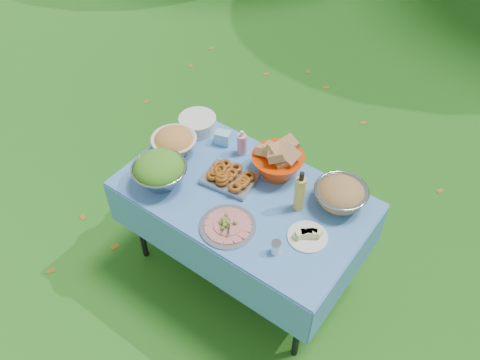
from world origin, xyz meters
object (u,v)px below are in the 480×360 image
at_px(picnic_table, 243,233).
at_px(pasta_bowl_steel, 341,194).
at_px(bread_bowl, 278,160).
at_px(charcuterie_platter, 228,223).
at_px(salad_bowl, 159,170).
at_px(oil_bottle, 300,191).
at_px(plate_stack, 198,123).

height_order(picnic_table, pasta_bowl_steel, pasta_bowl_steel).
relative_size(bread_bowl, charcuterie_platter, 1.00).
xyz_separation_m(salad_bowl, pasta_bowl_steel, (0.94, 0.49, -0.03)).
bearing_deg(charcuterie_platter, oil_bottle, 56.34).
distance_m(bread_bowl, oil_bottle, 0.30).
height_order(plate_stack, oil_bottle, oil_bottle).
height_order(picnic_table, salad_bowl, salad_bowl).
xyz_separation_m(salad_bowl, plate_stack, (-0.15, 0.52, -0.06)).
relative_size(plate_stack, charcuterie_platter, 0.78).
bearing_deg(pasta_bowl_steel, salad_bowl, -152.62).
xyz_separation_m(picnic_table, pasta_bowl_steel, (0.49, 0.26, 0.46)).
bearing_deg(salad_bowl, pasta_bowl_steel, 27.38).
height_order(plate_stack, bread_bowl, bread_bowl).
bearing_deg(bread_bowl, charcuterie_platter, -88.20).
bearing_deg(plate_stack, salad_bowl, -74.34).
relative_size(plate_stack, pasta_bowl_steel, 0.82).
bearing_deg(picnic_table, plate_stack, 153.51).
distance_m(pasta_bowl_steel, oil_bottle, 0.25).
height_order(picnic_table, oil_bottle, oil_bottle).
relative_size(picnic_table, oil_bottle, 5.27).
relative_size(plate_stack, bread_bowl, 0.78).
bearing_deg(plate_stack, picnic_table, -26.49).
height_order(salad_bowl, plate_stack, salad_bowl).
xyz_separation_m(picnic_table, oil_bottle, (0.32, 0.10, 0.52)).
relative_size(salad_bowl, charcuterie_platter, 1.02).
xyz_separation_m(bread_bowl, charcuterie_platter, (0.02, -0.52, -0.07)).
xyz_separation_m(salad_bowl, bread_bowl, (0.51, 0.49, -0.00)).
bearing_deg(pasta_bowl_steel, bread_bowl, -179.92).
distance_m(picnic_table, plate_stack, 0.79).
bearing_deg(oil_bottle, plate_stack, 167.71).
bearing_deg(oil_bottle, bread_bowl, 147.12).
bearing_deg(plate_stack, pasta_bowl_steel, -1.80).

